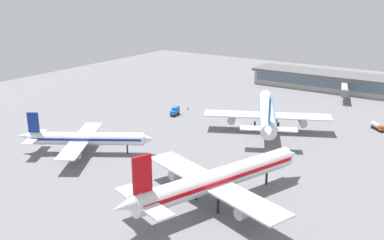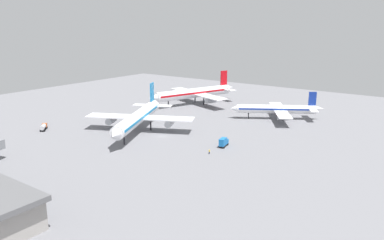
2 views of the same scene
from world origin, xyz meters
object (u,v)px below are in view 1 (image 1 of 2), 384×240
ground_crew_worker (188,108)px  airplane_taxiing (217,179)px  airplane_at_gate (267,113)px  fuel_truck (378,126)px  catering_truck (175,111)px  airplane_distant (85,139)px

ground_crew_worker → airplane_taxiing: bearing=-68.2°
airplane_at_gate → airplane_taxiing: airplane_at_gate is taller
airplane_taxiing → fuel_truck: (-20.55, -81.73, -4.90)m
fuel_truck → airplane_at_gate: bearing=-103.1°
catering_truck → airplane_distant: bearing=-9.9°
catering_truck → fuel_truck: 77.75m
airplane_distant → airplane_taxiing: bearing=-38.4°
airplane_at_gate → catering_truck: 39.29m
airplane_at_gate → ground_crew_worker: 39.89m
fuel_truck → ground_crew_worker: 75.34m
airplane_distant → fuel_truck: bearing=14.6°
airplane_at_gate → airplane_taxiing: (-14.12, 60.12, -0.04)m
airplane_distant → ground_crew_worker: size_ratio=23.25×
catering_truck → fuel_truck: (-73.51, -25.33, -0.31)m
airplane_distant → fuel_truck: 104.76m
airplane_taxiing → airplane_distant: size_ratio=1.42×
airplane_taxiing → catering_truck: 77.51m
ground_crew_worker → airplane_at_gate: bearing=-25.8°
catering_truck → ground_crew_worker: catering_truck is taller
airplane_distant → ground_crew_worker: airplane_distant is taller
catering_truck → fuel_truck: bearing=97.8°
airplane_at_gate → ground_crew_worker: airplane_at_gate is taller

